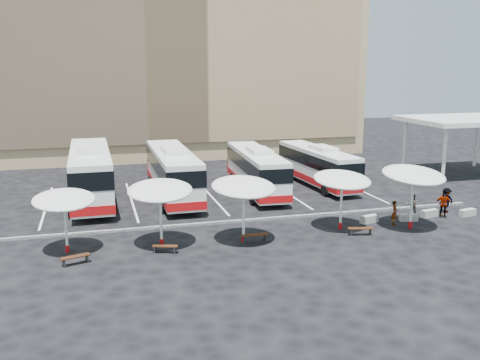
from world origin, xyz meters
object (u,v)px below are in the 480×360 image
object	(u,v)px
sunshade_2	(244,187)
sunshade_3	(342,180)
bus_1	(173,171)
sunshade_4	(414,175)
wood_bench_1	(165,247)
passenger_1	(413,205)
passenger_2	(443,204)
wood_bench_3	(361,230)
bus_3	(317,165)
bus_0	(91,172)
passenger_0	(395,213)
sunshade_0	(64,200)
conc_bench_0	(369,219)
conc_bench_1	(408,218)
sunshade_1	(160,191)
passenger_3	(446,200)
wood_bench_0	(75,258)
conc_bench_3	(467,213)
conc_bench_2	(430,213)
bus_2	(256,169)
wood_bench_2	(255,236)

from	to	relation	value
sunshade_2	sunshade_3	distance (m)	6.47
bus_1	sunshade_4	bearing A→B (deg)	-42.13
wood_bench_1	sunshade_3	bearing A→B (deg)	7.41
passenger_1	passenger_2	world-z (taller)	passenger_2
sunshade_3	wood_bench_3	world-z (taller)	sunshade_3
bus_3	passenger_2	xyz separation A→B (m)	(4.21, -11.05, -0.87)
bus_0	passenger_0	bearing A→B (deg)	-32.79
sunshade_0	conc_bench_0	xyz separation A→B (m)	(18.40, 0.64, -2.66)
bus_0	sunshade_0	distance (m)	11.39
sunshade_2	conc_bench_1	world-z (taller)	sunshade_2
sunshade_2	conc_bench_0	xyz separation A→B (m)	(8.79, 1.55, -2.98)
sunshade_1	passenger_3	bearing A→B (deg)	5.04
wood_bench_0	conc_bench_0	world-z (taller)	conc_bench_0
conc_bench_1	conc_bench_3	xyz separation A→B (m)	(4.46, -0.02, 0.01)
bus_1	wood_bench_1	xyz separation A→B (m)	(-2.24, -12.12, -1.71)
bus_3	wood_bench_1	distance (m)	19.48
bus_1	wood_bench_1	world-z (taller)	bus_1
conc_bench_0	passenger_3	size ratio (longest dim) A/B	0.73
wood_bench_1	conc_bench_1	xyz separation A→B (m)	(15.97, 1.82, -0.10)
bus_1	sunshade_2	xyz separation A→B (m)	(2.30, -11.51, 1.18)
sunshade_0	wood_bench_0	xyz separation A→B (m)	(0.47, -2.01, -2.55)
sunshade_0	sunshade_1	bearing A→B (deg)	-3.86
bus_0	sunshade_0	bearing A→B (deg)	-97.22
sunshade_0	wood_bench_3	world-z (taller)	sunshade_0
conc_bench_0	sunshade_0	bearing A→B (deg)	-178.02
bus_0	conc_bench_0	size ratio (longest dim) A/B	10.70
sunshade_1	conc_bench_2	bearing A→B (deg)	3.53
bus_3	passenger_0	world-z (taller)	bus_3
sunshade_4	wood_bench_0	xyz separation A→B (m)	(-19.76, -0.86, -3.01)
bus_2	sunshade_1	xyz separation A→B (m)	(-8.85, -10.89, 1.31)
wood_bench_0	passenger_3	bearing A→B (deg)	8.01
bus_0	bus_3	bearing A→B (deg)	0.23
bus_0	wood_bench_0	world-z (taller)	bus_0
bus_2	conc_bench_3	xyz separation A→B (m)	(11.61, -10.28, -1.63)
bus_2	sunshade_4	world-z (taller)	sunshade_4
bus_3	sunshade_2	distance (m)	15.93
wood_bench_0	sunshade_4	bearing A→B (deg)	2.49
wood_bench_0	conc_bench_2	distance (m)	22.67
conc_bench_2	sunshade_1	bearing A→B (deg)	-176.47
wood_bench_1	passenger_3	xyz separation A→B (m)	(19.53, 2.91, 0.54)
bus_2	passenger_2	xyz separation A→B (m)	(9.81, -10.10, -0.97)
wood_bench_1	passenger_1	bearing A→B (deg)	8.79
bus_0	conc_bench_3	distance (m)	26.62
wood_bench_2	conc_bench_3	xyz separation A→B (m)	(15.29, 1.41, -0.14)
wood_bench_3	passenger_1	world-z (taller)	passenger_1
wood_bench_1	conc_bench_3	size ratio (longest dim) A/B	1.15
sunshade_2	conc_bench_3	distance (m)	16.21
sunshade_4	wood_bench_0	distance (m)	20.01
bus_2	passenger_1	xyz separation A→B (m)	(7.91, -9.49, -1.08)
bus_0	wood_bench_0	distance (m)	13.45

